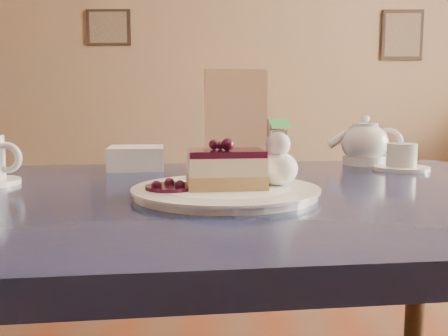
{
  "coord_description": "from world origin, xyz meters",
  "views": [
    {
      "loc": [
        0.01,
        -0.79,
        0.83
      ],
      "look_at": [
        -0.01,
        -0.14,
        0.75
      ],
      "focal_mm": 40.0,
      "sensor_mm": 36.0,
      "label": 1
    }
  ],
  "objects_px": {
    "main_table": "(222,236)",
    "tea_set": "(371,147)",
    "dessert_plate": "(226,192)",
    "cheesecake_slice": "(226,169)"
  },
  "relations": [
    {
      "from": "main_table",
      "to": "tea_set",
      "type": "bearing_deg",
      "value": 37.44
    },
    {
      "from": "dessert_plate",
      "to": "tea_set",
      "type": "xyz_separation_m",
      "value": [
        0.31,
        0.37,
        0.03
      ]
    },
    {
      "from": "dessert_plate",
      "to": "tea_set",
      "type": "relative_size",
      "value": 1.29
    },
    {
      "from": "dessert_plate",
      "to": "tea_set",
      "type": "distance_m",
      "value": 0.48
    },
    {
      "from": "main_table",
      "to": "cheesecake_slice",
      "type": "relative_size",
      "value": 9.94
    },
    {
      "from": "dessert_plate",
      "to": "tea_set",
      "type": "bearing_deg",
      "value": 50.81
    },
    {
      "from": "main_table",
      "to": "cheesecake_slice",
      "type": "height_order",
      "value": "cheesecake_slice"
    },
    {
      "from": "dessert_plate",
      "to": "tea_set",
      "type": "height_order",
      "value": "tea_set"
    },
    {
      "from": "main_table",
      "to": "dessert_plate",
      "type": "height_order",
      "value": "dessert_plate"
    },
    {
      "from": "dessert_plate",
      "to": "cheesecake_slice",
      "type": "distance_m",
      "value": 0.03
    }
  ]
}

